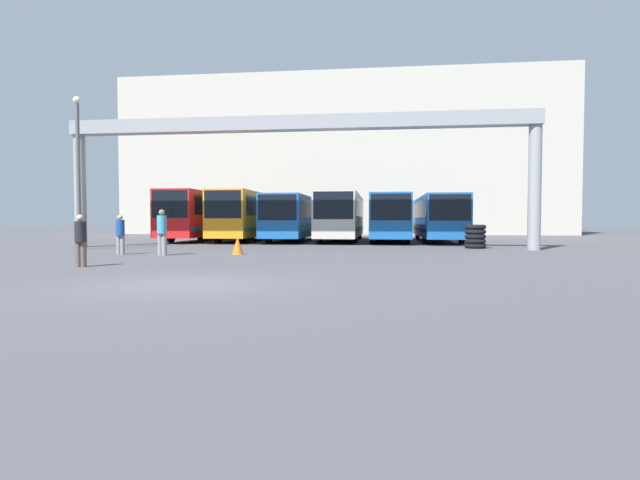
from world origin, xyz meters
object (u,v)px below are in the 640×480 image
object	(u,v)px
pedestrian_far_center	(81,239)
bus_slot_5	(437,216)
bus_slot_2	(294,216)
tire_stack	(475,237)
bus_slot_1	(246,214)
bus_slot_4	(389,216)
bus_slot_3	(342,214)
pedestrian_mid_right	(120,233)
traffic_cone	(238,245)
bus_slot_0	(203,213)
lamp_post	(78,166)
pedestrian_mid_left	(162,231)

from	to	relation	value
pedestrian_far_center	bus_slot_5	bearing A→B (deg)	-140.44
bus_slot_2	tire_stack	xyz separation A→B (m)	(10.66, -7.61, -1.14)
bus_slot_1	bus_slot_4	distance (m)	9.70
bus_slot_1	tire_stack	xyz separation A→B (m)	(13.89, -7.17, -1.28)
bus_slot_3	bus_slot_5	world-z (taller)	bus_slot_3
pedestrian_mid_right	bus_slot_5	bearing A→B (deg)	32.72
bus_slot_2	traffic_cone	world-z (taller)	bus_slot_2
bus_slot_0	lamp_post	bearing A→B (deg)	-101.35
bus_slot_4	pedestrian_mid_left	size ratio (longest dim) A/B	6.02
traffic_cone	tire_stack	bearing A→B (deg)	28.52
tire_stack	bus_slot_1	bearing A→B (deg)	152.68
bus_slot_5	pedestrian_mid_left	world-z (taller)	bus_slot_5
bus_slot_4	bus_slot_3	bearing A→B (deg)	169.78
bus_slot_0	tire_stack	distance (m)	18.84
bus_slot_1	bus_slot_5	xyz separation A→B (m)	(12.91, 1.23, -0.17)
bus_slot_5	traffic_cone	size ratio (longest dim) A/B	16.72
bus_slot_5	lamp_post	bearing A→B (deg)	-147.52
bus_slot_1	bus_slot_4	bearing A→B (deg)	3.32
bus_slot_2	lamp_post	bearing A→B (deg)	-128.51
bus_slot_3	lamp_post	distance (m)	16.77
bus_slot_2	pedestrian_mid_left	bearing A→B (deg)	-101.20
bus_slot_3	lamp_post	bearing A→B (deg)	-135.73
tire_stack	bus_slot_4	bearing A→B (deg)	118.52
bus_slot_0	pedestrian_far_center	world-z (taller)	bus_slot_0
bus_slot_0	bus_slot_1	world-z (taller)	bus_slot_0
bus_slot_4	bus_slot_2	bearing A→B (deg)	-178.91
bus_slot_4	pedestrian_mid_left	bearing A→B (deg)	-122.68
bus_slot_2	bus_slot_4	distance (m)	6.46
bus_slot_0	bus_slot_4	distance (m)	12.91
pedestrian_mid_left	pedestrian_far_center	bearing A→B (deg)	88.82
bus_slot_1	bus_slot_3	size ratio (longest dim) A/B	0.81
lamp_post	bus_slot_1	bearing A→B (deg)	62.50
traffic_cone	bus_slot_4	bearing A→B (deg)	64.50
bus_slot_0	bus_slot_3	xyz separation A→B (m)	(9.68, 0.55, -0.08)
pedestrian_mid_left	traffic_cone	world-z (taller)	pedestrian_mid_left
pedestrian_mid_left	lamp_post	world-z (taller)	lamp_post
bus_slot_5	pedestrian_mid_left	bearing A→B (deg)	-129.57
bus_slot_2	pedestrian_far_center	distance (m)	19.70
bus_slot_3	lamp_post	xyz separation A→B (m)	(-11.90, -11.60, 2.23)
bus_slot_3	traffic_cone	size ratio (longest dim) A/B	16.50
bus_slot_5	lamp_post	world-z (taller)	lamp_post
bus_slot_4	pedestrian_mid_left	distance (m)	17.24
pedestrian_mid_left	lamp_post	xyz separation A→B (m)	(-5.83, 3.47, 3.07)
bus_slot_5	tire_stack	bearing A→B (deg)	-83.38
bus_slot_4	lamp_post	xyz separation A→B (m)	(-15.13, -11.02, 2.31)
traffic_cone	pedestrian_far_center	bearing A→B (deg)	-117.44
bus_slot_5	pedestrian_mid_left	xyz separation A→B (m)	(-12.53, -15.16, -0.73)
bus_slot_4	tire_stack	xyz separation A→B (m)	(4.20, -7.73, -1.14)
bus_slot_2	traffic_cone	distance (m)	13.47
bus_slot_0	pedestrian_mid_left	world-z (taller)	bus_slot_0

